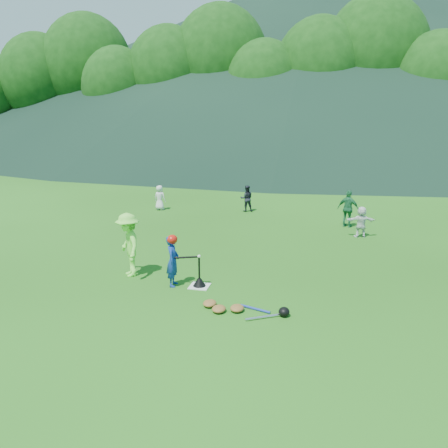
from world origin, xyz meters
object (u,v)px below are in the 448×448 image
adult_coach (129,245)px  fielder_b (247,198)px  fielder_d (361,222)px  home_plate (199,286)px  batter_child (173,261)px  fielder_c (348,209)px  batting_tee (199,281)px  equipment_pile (237,308)px  fielder_a (160,198)px

adult_coach → fielder_b: bearing=132.5°
fielder_d → home_plate: bearing=43.0°
batter_child → fielder_c: (4.17, 6.71, 0.07)m
home_plate → fielder_c: size_ratio=0.34×
fielder_d → fielder_b: bearing=-46.2°
home_plate → batting_tee: size_ratio=0.66×
home_plate → batter_child: (-0.61, -0.06, 0.59)m
fielder_d → equipment_pile: fielder_d is taller
fielder_a → fielder_b: (3.63, 0.52, 0.02)m
fielder_b → fielder_d: size_ratio=1.07×
fielder_a → fielder_d: fielder_a is taller
home_plate → adult_coach: size_ratio=0.29×
fielder_b → batting_tee: bearing=75.4°
fielder_a → fielder_d: 8.39m
home_plate → fielder_d: size_ratio=0.44×
fielder_c → batting_tee: 7.56m
home_plate → adult_coach: (-1.89, 0.32, 0.78)m
fielder_a → fielder_d: bearing=171.9°
batter_child → equipment_pile: 2.09m
fielder_d → fielder_a: bearing=-28.6°
home_plate → fielder_b: bearing=92.9°
home_plate → equipment_pile: (1.11, -1.10, 0.06)m
home_plate → fielder_b: fielder_b is taller
adult_coach → fielder_d: 7.69m
equipment_pile → fielder_b: bearing=99.2°
fielder_a → batter_child: bearing=123.1°
home_plate → fielder_c: (3.56, 6.65, 0.65)m
adult_coach → fielder_c: size_ratio=1.19×
adult_coach → equipment_pile: (3.00, -1.42, -0.72)m
adult_coach → fielder_b: adult_coach is taller
adult_coach → fielder_a: adult_coach is taller
batting_tee → fielder_d: bearing=53.8°
batting_tee → equipment_pile: bearing=-44.7°
fielder_a → fielder_b: fielder_b is taller
fielder_d → fielder_c: bearing=-85.3°
fielder_c → batting_tee: size_ratio=1.95×
fielder_a → equipment_pile: bearing=129.6°
fielder_b → fielder_c: (3.99, -1.79, 0.12)m
adult_coach → fielder_c: 8.35m
fielder_b → equipment_pile: bearing=81.7°
batter_child → fielder_c: size_ratio=0.90×
batter_child → batting_tee: batter_child is taller
batter_child → adult_coach: 1.35m
home_plate → fielder_a: (-4.06, 7.92, 0.51)m
fielder_b → fielder_a: bearing=-9.3°
fielder_b → fielder_d: (4.35, -3.10, -0.03)m
fielder_b → equipment_pile: (1.54, -9.55, -0.48)m
fielder_c → fielder_a: bearing=13.2°
fielder_c → fielder_d: size_ratio=1.30×
batter_child → fielder_a: batter_child is taller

